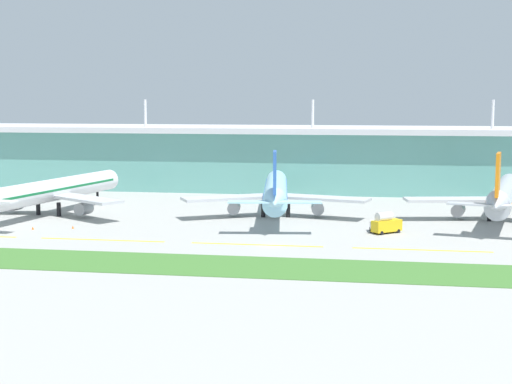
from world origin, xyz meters
name	(u,v)px	position (x,y,z in m)	size (l,w,h in m)	color
ground_plane	(270,246)	(0.00, 0.00, 0.00)	(600.00, 600.00, 0.00)	#9E9E99
terminal_building	(314,158)	(0.00, 98.76, 10.76)	(288.00, 34.00, 30.10)	#5B9E93
airliner_near	(51,191)	(-63.12, 33.34, 6.45)	(47.88, 65.35, 18.90)	silver
airliner_middle	(276,192)	(-4.55, 40.52, 6.45)	(48.38, 64.41, 18.90)	#9ED1EA
airliner_far	(504,195)	(52.69, 42.17, 6.45)	(47.85, 62.44, 18.90)	#ADB2BC
taxiway_stripe_mid_west	(102,240)	(-37.00, 0.73, 0.02)	(28.00, 0.70, 0.04)	yellow
taxiway_stripe_centre	(257,245)	(-3.00, 0.73, 0.02)	(28.00, 0.70, 0.04)	yellow
taxiway_stripe_mid_east	(422,250)	(31.00, 0.73, 0.02)	(28.00, 0.70, 0.04)	yellow
grass_verge	(254,267)	(0.00, -20.61, 0.05)	(300.00, 18.00, 0.10)	#3D702D
baggage_cart	(374,226)	(21.11, 21.16, 1.26)	(2.28, 3.75, 2.48)	silver
fuel_truck	(386,224)	(23.78, 19.33, 2.26)	(7.12, 6.71, 4.95)	gold
safety_cone_nose_front	(33,228)	(-57.84, 10.86, 0.35)	(0.56, 0.56, 0.70)	orange
safety_cone_right_wingtip	(73,227)	(-49.13, 13.70, 0.35)	(0.56, 0.56, 0.70)	orange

